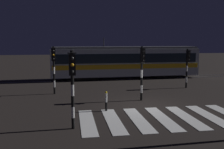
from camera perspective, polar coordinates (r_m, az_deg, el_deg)
The scene contains 10 objects.
ground_plane at distance 15.62m, azimuth 7.54°, elevation -6.89°, with size 120.00×120.00×0.00m, color black.
rail_near at distance 25.68m, azimuth -0.03°, elevation -1.16°, with size 80.00×0.12×0.03m, color #59595E.
rail_far at distance 27.07m, azimuth -0.62°, elevation -0.71°, with size 80.00×0.12×0.03m, color #59595E.
crosswalk_zebra at distance 13.35m, azimuth 11.02°, elevation -9.39°, with size 8.32×4.39×0.02m.
traffic_light_corner_near_left at distance 11.18m, azimuth -8.70°, elevation -0.74°, with size 0.36×0.42×3.44m.
traffic_light_corner_far_right at distance 21.87m, azimuth 16.24°, elevation 2.59°, with size 0.36×0.42×3.21m.
traffic_light_corner_far_left at distance 19.00m, azimuth -12.67°, elevation 2.52°, with size 0.36×0.42×3.45m.
traffic_light_median_centre at distance 16.61m, azimuth 6.63°, elevation 2.04°, with size 0.36×0.42×3.48m.
tram at distance 26.51m, azimuth 2.98°, elevation 2.87°, with size 15.06×2.58×4.15m.
bollard_island_edge at distance 14.29m, azimuth -1.29°, elevation -5.86°, with size 0.12×0.12×1.11m.
Camera 1 is at (-4.90, -14.32, 3.84)m, focal length 41.68 mm.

